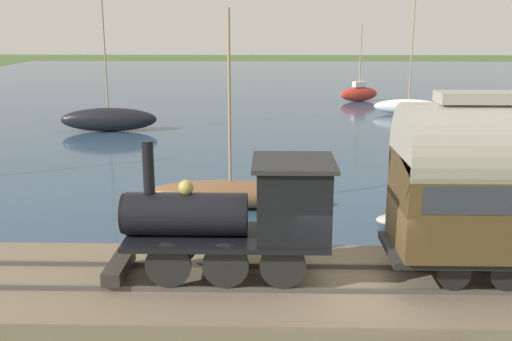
% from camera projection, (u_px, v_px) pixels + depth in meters
% --- Properties ---
extents(ground_plane, '(200.00, 200.00, 0.00)m').
position_uv_depth(ground_plane, '(346.00, 305.00, 14.37)').
color(ground_plane, '#476033').
extents(harbor_water, '(80.00, 80.00, 0.01)m').
position_uv_depth(harbor_water, '(290.00, 92.00, 55.81)').
color(harbor_water, '#2D4760').
rests_on(harbor_water, ground).
extents(rail_embankment, '(4.59, 56.00, 0.68)m').
position_uv_depth(rail_embankment, '(346.00, 291.00, 14.48)').
color(rail_embankment, '#756651').
rests_on(rail_embankment, ground).
extents(steam_locomotive, '(2.00, 5.36, 3.28)m').
position_uv_depth(steam_locomotive, '(246.00, 212.00, 14.04)').
color(steam_locomotive, black).
rests_on(steam_locomotive, rail_embankment).
extents(sailboat_white, '(1.50, 4.96, 8.33)m').
position_uv_depth(sailboat_white, '(408.00, 106.00, 42.72)').
color(sailboat_white, white).
rests_on(sailboat_white, harbor_water).
extents(sailboat_red, '(2.21, 3.51, 6.20)m').
position_uv_depth(sailboat_red, '(359.00, 93.00, 49.30)').
color(sailboat_red, '#B72D23').
rests_on(sailboat_red, harbor_water).
extents(sailboat_brown, '(1.65, 6.08, 7.03)m').
position_uv_depth(sailboat_brown, '(230.00, 193.00, 21.66)').
color(sailboat_brown, brown).
rests_on(sailboat_brown, harbor_water).
extents(sailboat_black, '(1.66, 5.84, 7.93)m').
position_uv_depth(sailboat_black, '(109.00, 119.00, 36.17)').
color(sailboat_black, black).
rests_on(sailboat_black, harbor_water).
extents(rowboat_far_out, '(1.21, 2.44, 0.44)m').
position_uv_depth(rowboat_far_out, '(413.00, 221.00, 19.65)').
color(rowboat_far_out, '#B7B2A3').
rests_on(rowboat_far_out, harbor_water).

